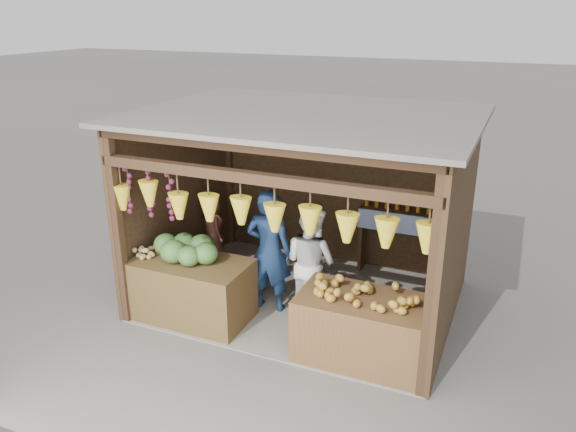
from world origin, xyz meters
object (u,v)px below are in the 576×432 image
object	(u,v)px
counter_right	(364,329)
woman_standing	(311,262)
counter_left	(192,290)
man_standing	(269,251)
vendor_seated	(213,227)

from	to	relation	value
counter_right	woman_standing	xyz separation A→B (m)	(-0.94, 0.70, 0.38)
counter_left	man_standing	distance (m)	1.13
vendor_seated	woman_standing	bearing A→B (deg)	-157.39
counter_left	counter_right	bearing A→B (deg)	-0.51
counter_right	woman_standing	bearing A→B (deg)	143.16
counter_left	woman_standing	world-z (taller)	woman_standing
counter_right	man_standing	size ratio (longest dim) A/B	0.90
man_standing	vendor_seated	world-z (taller)	man_standing
man_standing	vendor_seated	size ratio (longest dim) A/B	1.79
man_standing	woman_standing	world-z (taller)	man_standing
woman_standing	vendor_seated	xyz separation A→B (m)	(-1.82, 0.58, 0.00)
counter_right	vendor_seated	distance (m)	3.07
counter_right	vendor_seated	world-z (taller)	vendor_seated
counter_left	counter_right	xyz separation A→B (m)	(2.35, -0.02, -0.01)
counter_left	counter_right	world-z (taller)	counter_left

